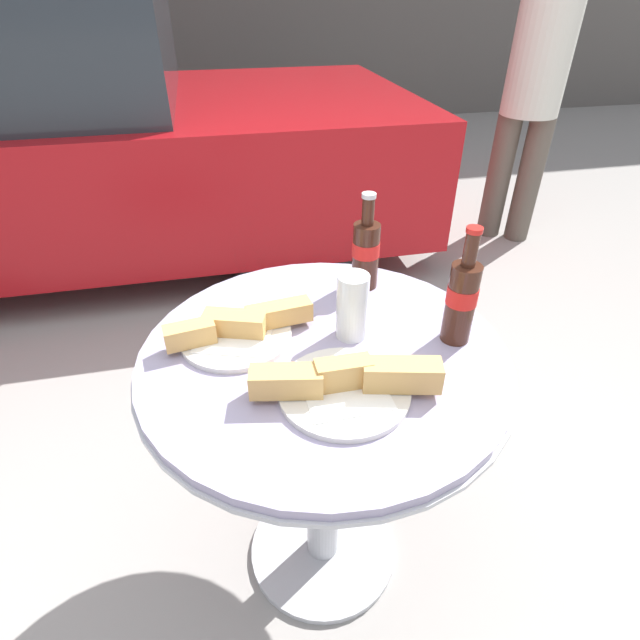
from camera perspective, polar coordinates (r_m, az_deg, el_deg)
ground_plane at (r=1.59m, az=0.32°, el=-24.76°), size 30.00×30.00×0.00m
bistro_table at (r=1.15m, az=0.41°, el=-10.49°), size 0.77×0.77×0.74m
cola_bottle_left at (r=1.21m, az=5.25°, el=7.81°), size 0.07×0.07×0.24m
cola_bottle_right at (r=1.04m, az=15.87°, el=2.40°), size 0.06×0.06×0.25m
drinking_glass at (r=1.04m, az=3.70°, el=1.27°), size 0.07×0.07×0.15m
lunch_plate_near at (r=1.07m, az=-9.34°, el=-0.99°), size 0.32×0.24×0.06m
lunch_plate_far at (r=0.92m, az=2.97°, el=-7.21°), size 0.35×0.24×0.07m
parked_car at (r=3.29m, az=-30.92°, el=17.29°), size 4.17×1.78×1.37m
pedestrian at (r=3.21m, az=23.21°, el=23.05°), size 0.31×0.31×1.52m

